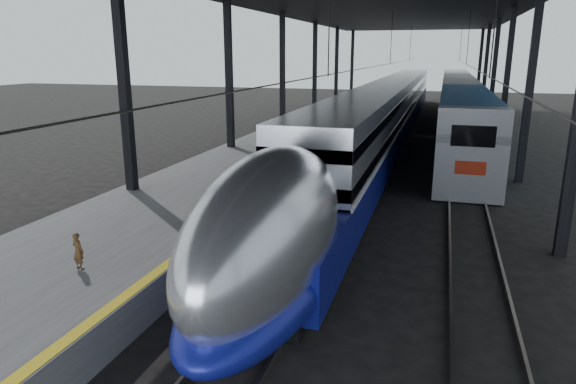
% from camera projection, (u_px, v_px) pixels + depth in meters
% --- Properties ---
extents(ground, '(160.00, 160.00, 0.00)m').
position_uv_depth(ground, '(216.00, 283.00, 14.30)').
color(ground, black).
rests_on(ground, ground).
extents(platform, '(6.00, 80.00, 1.00)m').
position_uv_depth(platform, '(293.00, 143.00, 33.63)').
color(platform, '#4C4C4F').
rests_on(platform, ground).
extents(yellow_strip, '(0.30, 80.00, 0.01)m').
position_uv_depth(yellow_strip, '(336.00, 137.00, 32.72)').
color(yellow_strip, gold).
rests_on(yellow_strip, platform).
extents(rails, '(6.52, 80.00, 0.16)m').
position_uv_depth(rails, '(418.00, 156.00, 31.53)').
color(rails, slate).
rests_on(rails, ground).
extents(canopy, '(18.00, 75.00, 9.47)m').
position_uv_depth(canopy, '(383.00, 1.00, 29.89)').
color(canopy, black).
rests_on(canopy, ground).
extents(tgv_train, '(2.92, 65.20, 4.19)m').
position_uv_depth(tgv_train, '(389.00, 113.00, 37.62)').
color(tgv_train, silver).
rests_on(tgv_train, ground).
extents(second_train, '(2.92, 56.05, 4.02)m').
position_uv_depth(second_train, '(458.00, 101.00, 46.41)').
color(second_train, navy).
rests_on(second_train, ground).
extents(child, '(0.39, 0.30, 0.95)m').
position_uv_depth(child, '(78.00, 251.00, 12.64)').
color(child, '#462E17').
rests_on(child, platform).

